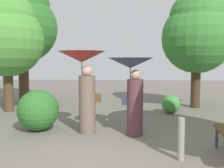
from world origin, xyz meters
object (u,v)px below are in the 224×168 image
at_px(person_left, 84,76).
at_px(person_right, 132,81).
at_px(tree_near_left, 7,34).
at_px(tree_mid_right, 197,32).
at_px(tree_mid_left, 22,22).
at_px(path_marker_post, 181,139).

xyz_separation_m(person_left, person_right, (1.17, -0.13, -0.12)).
relative_size(person_left, tree_near_left, 0.48).
bearing_deg(person_right, tree_mid_right, -34.74).
relative_size(person_left, person_right, 1.09).
height_order(person_right, tree_mid_left, tree_mid_left).
height_order(person_left, tree_mid_right, tree_mid_right).
xyz_separation_m(person_right, tree_mid_right, (2.48, 3.88, 1.54)).
relative_size(person_right, path_marker_post, 2.38).
bearing_deg(tree_mid_left, tree_mid_right, -6.49).
bearing_deg(tree_mid_right, person_left, -134.29).
distance_m(person_left, tree_mid_right, 5.42).
bearing_deg(person_left, path_marker_post, -132.43).
relative_size(person_left, tree_mid_right, 0.46).
distance_m(person_left, tree_mid_left, 5.94).
relative_size(person_left, path_marker_post, 2.58).
height_order(person_left, tree_mid_left, tree_mid_left).
relative_size(tree_mid_right, path_marker_post, 5.60).
distance_m(tree_mid_right, path_marker_post, 6.19).
height_order(tree_mid_left, tree_mid_right, tree_mid_left).
height_order(person_right, tree_near_left, tree_near_left).
distance_m(person_right, tree_mid_right, 4.85).
height_order(person_left, path_marker_post, person_left).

